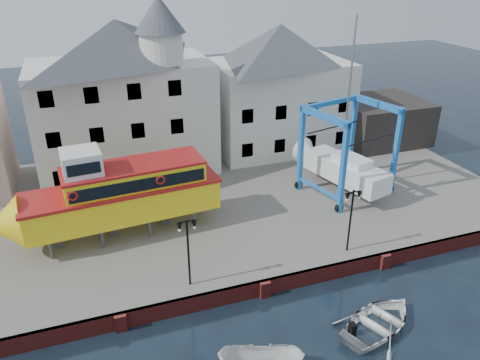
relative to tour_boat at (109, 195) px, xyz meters
name	(u,v)px	position (x,y,z in m)	size (l,w,h in m)	color
ground	(264,296)	(7.45, -7.86, -3.90)	(140.00, 140.00, 0.00)	black
hardstanding	(210,202)	(7.45, 3.14, -3.40)	(44.00, 22.00, 1.00)	#686259
quay_wall	(264,288)	(7.45, -7.75, -3.40)	(44.00, 0.47, 1.00)	maroon
building_white_main	(124,95)	(2.58, 10.54, 3.44)	(14.00, 8.30, 14.00)	silver
building_white_right	(279,88)	(16.45, 11.14, 2.70)	(12.00, 8.00, 11.20)	silver
shed_dark	(380,120)	(26.45, 9.14, -0.90)	(8.00, 7.00, 4.00)	black
lamp_post_left	(187,236)	(3.45, -6.66, 0.28)	(1.12, 0.32, 4.20)	black
lamp_post_right	(352,205)	(13.45, -6.66, 0.28)	(1.12, 0.32, 4.20)	black
tour_boat	(109,195)	(0.00, 0.00, 0.00)	(14.34, 4.48, 6.15)	#59595E
travel_lift	(339,162)	(17.29, 1.27, -0.73)	(7.02, 8.87, 12.98)	#1445A4
motorboat_b	(378,328)	(12.10, -12.18, -3.90)	(3.53, 4.95, 1.02)	white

